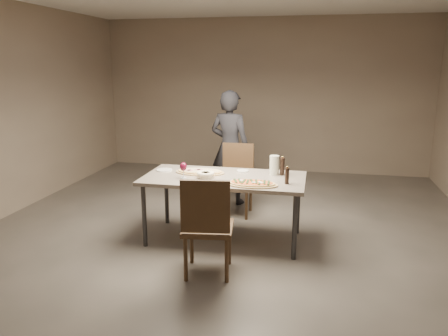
% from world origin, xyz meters
% --- Properties ---
extents(room, '(7.00, 7.00, 7.00)m').
position_xyz_m(room, '(0.00, 0.00, 1.40)').
color(room, '#5D5750').
rests_on(room, ground).
extents(dining_table, '(1.80, 0.90, 0.75)m').
position_xyz_m(dining_table, '(0.00, 0.00, 0.69)').
color(dining_table, gray).
rests_on(dining_table, ground).
extents(zucchini_pizza, '(0.54, 0.30, 0.05)m').
position_xyz_m(zucchini_pizza, '(0.36, -0.28, 0.77)').
color(zucchini_pizza, tan).
rests_on(zucchini_pizza, dining_table).
extents(ham_pizza, '(0.57, 0.32, 0.04)m').
position_xyz_m(ham_pizza, '(-0.31, 0.11, 0.77)').
color(ham_pizza, tan).
rests_on(ham_pizza, dining_table).
extents(bread_basket, '(0.20, 0.20, 0.07)m').
position_xyz_m(bread_basket, '(-0.19, -0.09, 0.79)').
color(bread_basket, beige).
rests_on(bread_basket, dining_table).
extents(oil_dish, '(0.14, 0.14, 0.02)m').
position_xyz_m(oil_dish, '(0.17, 0.28, 0.76)').
color(oil_dish, white).
rests_on(oil_dish, dining_table).
extents(pepper_mill_left, '(0.06, 0.06, 0.22)m').
position_xyz_m(pepper_mill_left, '(0.63, 0.21, 0.85)').
color(pepper_mill_left, black).
rests_on(pepper_mill_left, dining_table).
extents(pepper_mill_right, '(0.05, 0.05, 0.19)m').
position_xyz_m(pepper_mill_right, '(0.71, -0.16, 0.84)').
color(pepper_mill_right, black).
rests_on(pepper_mill_right, dining_table).
extents(carafe, '(0.11, 0.11, 0.22)m').
position_xyz_m(carafe, '(0.54, 0.21, 0.86)').
color(carafe, silver).
rests_on(carafe, dining_table).
extents(wine_glass, '(0.08, 0.08, 0.18)m').
position_xyz_m(wine_glass, '(-0.43, -0.15, 0.87)').
color(wine_glass, silver).
rests_on(wine_glass, dining_table).
extents(side_plate, '(0.19, 0.19, 0.01)m').
position_xyz_m(side_plate, '(-0.75, 0.14, 0.76)').
color(side_plate, white).
rests_on(side_plate, dining_table).
extents(chair_near, '(0.53, 0.53, 0.99)m').
position_xyz_m(chair_near, '(0.03, -0.93, 0.55)').
color(chair_near, '#412D1B').
rests_on(chair_near, ground).
extents(chair_far, '(0.44, 0.44, 0.94)m').
position_xyz_m(chair_far, '(-0.03, 0.97, 0.53)').
color(chair_far, '#412D1B').
rests_on(chair_far, ground).
extents(diner, '(0.68, 0.53, 1.63)m').
position_xyz_m(diner, '(-0.21, 1.38, 0.82)').
color(diner, black).
rests_on(diner, ground).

